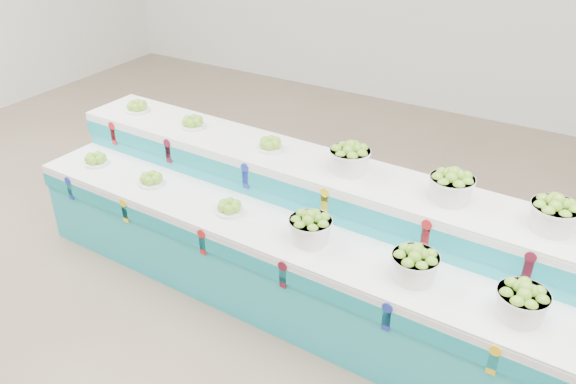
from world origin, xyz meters
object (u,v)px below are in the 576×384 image
object	(u,v)px
basket_lower_left	(310,228)
plate_upper_mid	(192,122)
display_stand	(288,233)
basket_upper_right	(554,214)

from	to	relation	value
basket_lower_left	plate_upper_mid	xyz separation A→B (m)	(-1.46, 0.60, 0.24)
display_stand	basket_upper_right	distance (m)	1.87
display_stand	basket_lower_left	distance (m)	0.55
plate_upper_mid	basket_lower_left	bearing A→B (deg)	-22.18
basket_upper_right	basket_lower_left	bearing A→B (deg)	-161.31
display_stand	plate_upper_mid	world-z (taller)	plate_upper_mid
display_stand	basket_upper_right	world-z (taller)	basket_upper_right
plate_upper_mid	basket_upper_right	world-z (taller)	basket_upper_right
basket_lower_left	basket_upper_right	distance (m)	1.52
basket_lower_left	plate_upper_mid	world-z (taller)	plate_upper_mid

